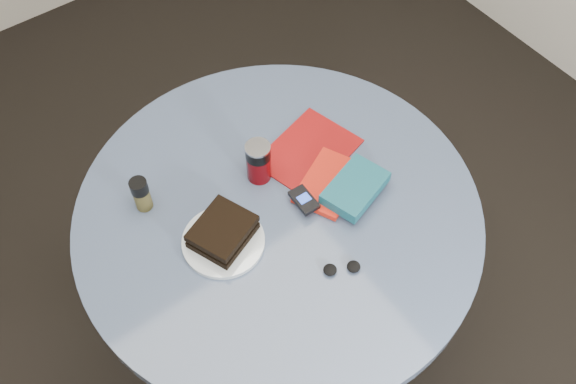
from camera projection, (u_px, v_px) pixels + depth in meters
ground at (281, 330)px, 2.18m from camera, size 4.00×4.00×0.00m
table at (279, 243)px, 1.70m from camera, size 1.00×1.00×0.75m
plate at (223, 241)px, 1.51m from camera, size 0.26×0.26×0.01m
sandwich at (223, 232)px, 1.49m from camera, size 0.17×0.16×0.05m
soda_can at (258, 162)px, 1.58m from camera, size 0.08×0.08×0.12m
pepper_grinder at (141, 194)px, 1.53m from camera, size 0.04×0.04×0.10m
magazine at (309, 152)px, 1.67m from camera, size 0.28×0.24×0.00m
red_book at (329, 183)px, 1.60m from camera, size 0.22×0.19×0.02m
novel at (355, 188)px, 1.56m from camera, size 0.19×0.15×0.03m
mp3_player at (304, 200)px, 1.55m from camera, size 0.05×0.08×0.01m
headphones at (342, 268)px, 1.46m from camera, size 0.09×0.07×0.02m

